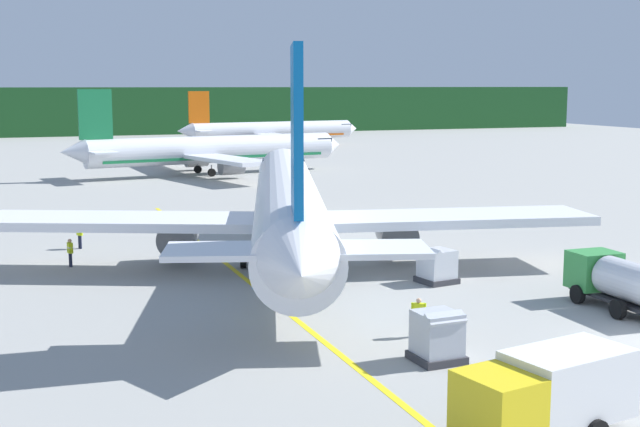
# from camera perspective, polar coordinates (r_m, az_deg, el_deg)

# --- Properties ---
(ground) EXTENTS (240.00, 320.00, 0.20)m
(ground) POSITION_cam_1_polar(r_m,az_deg,el_deg) (79.52, -2.54, 0.98)
(ground) COLOR #999993
(distant_treeline) EXTENTS (216.00, 6.00, 9.86)m
(distant_treeline) POSITION_cam_1_polar(r_m,az_deg,el_deg) (185.17, -12.84, 6.65)
(distant_treeline) COLOR #1E5123
(distant_treeline) RESTS_ON ground
(airliner_foreground) EXTENTS (34.11, 40.82, 11.90)m
(airliner_foreground) POSITION_cam_1_polar(r_m,az_deg,el_deg) (49.62, -2.12, 0.47)
(airliner_foreground) COLOR white
(airliner_foreground) RESTS_ON ground
(airliner_mid_apron) EXTENTS (34.61, 28.71, 9.90)m
(airliner_mid_apron) POSITION_cam_1_polar(r_m,az_deg,el_deg) (100.67, -7.30, 4.18)
(airliner_mid_apron) COLOR silver
(airliner_mid_apron) RESTS_ON ground
(airliner_far_taxiway) EXTENTS (32.80, 27.14, 9.36)m
(airliner_far_taxiway) POSITION_cam_1_polar(r_m,az_deg,el_deg) (144.72, -3.30, 5.49)
(airliner_far_taxiway) COLOR silver
(airliner_far_taxiway) RESTS_ON ground
(service_truck_fuel) EXTENTS (5.87, 3.26, 2.65)m
(service_truck_fuel) POSITION_cam_1_polar(r_m,az_deg,el_deg) (26.25, 14.83, -11.48)
(service_truck_fuel) COLOR yellow
(service_truck_fuel) RESTS_ON ground
(service_truck_baggage) EXTENTS (2.52, 6.47, 2.40)m
(service_truck_baggage) POSITION_cam_1_polar(r_m,az_deg,el_deg) (41.98, 19.49, -4.27)
(service_truck_baggage) COLOR #338C3F
(service_truck_baggage) RESTS_ON ground
(cargo_container_near) EXTENTS (2.05, 2.05, 1.91)m
(cargo_container_near) POSITION_cam_1_polar(r_m,az_deg,el_deg) (45.67, 7.75, -3.49)
(cargo_container_near) COLOR #333338
(cargo_container_near) RESTS_ON ground
(cargo_container_mid) EXTENTS (1.86, 1.86, 2.05)m
(cargo_container_mid) POSITION_cam_1_polar(r_m,az_deg,el_deg) (32.89, 7.81, -8.11)
(cargo_container_mid) COLOR #333338
(cargo_container_mid) RESTS_ON ground
(crew_marshaller) EXTENTS (0.39, 0.59, 1.73)m
(crew_marshaller) POSITION_cam_1_polar(r_m,az_deg,el_deg) (56.72, -15.69, -1.24)
(crew_marshaller) COLOR #191E33
(crew_marshaller) RESTS_ON ground
(crew_loader_left) EXTENTS (0.55, 0.43, 1.65)m
(crew_loader_left) POSITION_cam_1_polar(r_m,az_deg,el_deg) (35.95, 6.57, -6.65)
(crew_loader_left) COLOR #191E33
(crew_loader_left) RESTS_ON ground
(crew_loader_right) EXTENTS (0.33, 0.61, 1.63)m
(crew_loader_right) POSITION_cam_1_polar(r_m,az_deg,el_deg) (51.21, -16.27, -2.37)
(crew_loader_right) COLOR #191E33
(crew_loader_right) RESTS_ON ground
(apron_guide_line) EXTENTS (0.30, 60.00, 0.01)m
(apron_guide_line) POSITION_cam_1_polar(r_m,az_deg,el_deg) (45.08, -4.49, -4.75)
(apron_guide_line) COLOR yellow
(apron_guide_line) RESTS_ON ground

